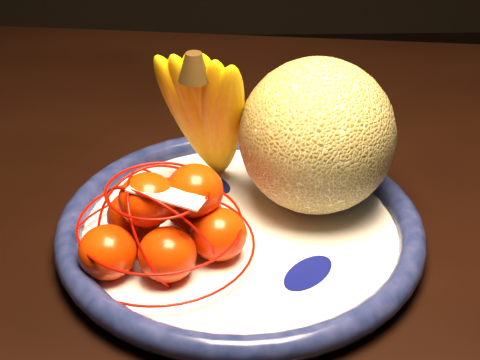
{
  "coord_description": "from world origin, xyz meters",
  "views": [
    {
      "loc": [
        0.01,
        -0.86,
        1.21
      ],
      "look_at": [
        0.03,
        -0.22,
        0.81
      ],
      "focal_mm": 55.0,
      "sensor_mm": 36.0,
      "label": 1
    }
  ],
  "objects_px": {
    "dining_table": "(243,219)",
    "mandarin_bag": "(165,223)",
    "cantaloupe": "(317,136)",
    "banana_bunch": "(208,112)",
    "fruit_bowl": "(240,229)"
  },
  "relations": [
    {
      "from": "fruit_bowl",
      "to": "banana_bunch",
      "type": "distance_m",
      "value": 0.13
    },
    {
      "from": "dining_table",
      "to": "cantaloupe",
      "type": "xyz_separation_m",
      "value": [
        0.08,
        -0.1,
        0.18
      ]
    },
    {
      "from": "banana_bunch",
      "to": "dining_table",
      "type": "bearing_deg",
      "value": 78.42
    },
    {
      "from": "fruit_bowl",
      "to": "banana_bunch",
      "type": "relative_size",
      "value": 2.0
    },
    {
      "from": "cantaloupe",
      "to": "mandarin_bag",
      "type": "height_order",
      "value": "cantaloupe"
    },
    {
      "from": "dining_table",
      "to": "mandarin_bag",
      "type": "relative_size",
      "value": 7.65
    },
    {
      "from": "cantaloupe",
      "to": "banana_bunch",
      "type": "height_order",
      "value": "banana_bunch"
    },
    {
      "from": "dining_table",
      "to": "fruit_bowl",
      "type": "bearing_deg",
      "value": -85.36
    },
    {
      "from": "mandarin_bag",
      "to": "fruit_bowl",
      "type": "bearing_deg",
      "value": 26.67
    },
    {
      "from": "fruit_bowl",
      "to": "mandarin_bag",
      "type": "distance_m",
      "value": 0.09
    },
    {
      "from": "dining_table",
      "to": "cantaloupe",
      "type": "distance_m",
      "value": 0.22
    },
    {
      "from": "dining_table",
      "to": "banana_bunch",
      "type": "distance_m",
      "value": 0.2
    },
    {
      "from": "fruit_bowl",
      "to": "cantaloupe",
      "type": "xyz_separation_m",
      "value": [
        0.08,
        0.05,
        0.08
      ]
    },
    {
      "from": "dining_table",
      "to": "fruit_bowl",
      "type": "height_order",
      "value": "fruit_bowl"
    },
    {
      "from": "fruit_bowl",
      "to": "cantaloupe",
      "type": "relative_size",
      "value": 2.32
    }
  ]
}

